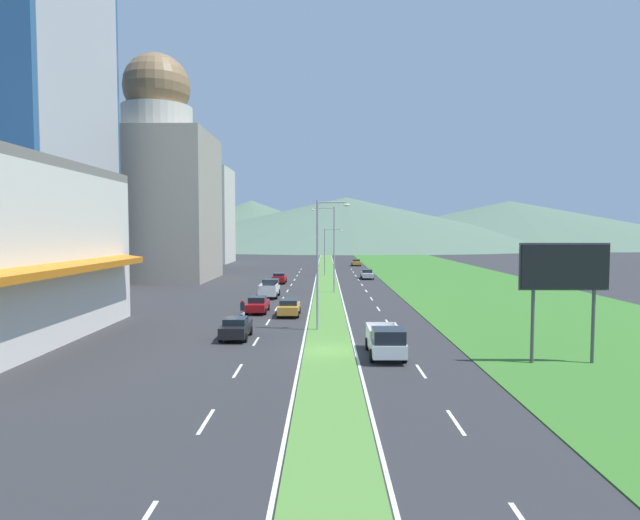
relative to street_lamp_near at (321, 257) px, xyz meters
The scene contains 47 objects.
ground_plane 9.22m from the street_lamp_near, 85.48° to the right, with size 600.00×600.00×0.00m, color #2D2D30.
grass_median 53.12m from the street_lamp_near, 89.38° to the left, with size 3.20×240.00×0.06m, color #518438.
grass_verge_right 57.18m from the street_lamp_near, 68.16° to the left, with size 24.00×240.00×0.06m, color #387028.
lane_dash_left_1 20.85m from the street_lamp_near, 103.07° to the right, with size 0.16×2.80×0.01m, color silver.
lane_dash_left_2 13.93m from the street_lamp_near, 110.92° to the right, with size 0.16×2.80×0.01m, color silver.
lane_dash_left_3 8.43m from the street_lamp_near, 137.25° to the right, with size 0.16×2.80×0.01m, color silver.
lane_dash_left_4 8.10m from the street_lamp_near, 142.50° to the left, with size 0.16×2.80×0.01m, color silver.
lane_dash_left_5 13.33m from the street_lamp_near, 112.13° to the left, with size 0.16×2.80×0.01m, color silver.
lane_dash_left_6 20.18m from the street_lamp_near, 103.55° to the left, with size 0.16×2.80×0.01m, color silver.
lane_dash_left_7 27.47m from the street_lamp_near, 99.71° to the left, with size 0.16×2.80×0.01m, color silver.
lane_dash_left_8 34.92m from the street_lamp_near, 97.56° to the left, with size 0.16×2.80×0.01m, color silver.
lane_dash_left_9 42.45m from the street_lamp_near, 96.19° to the left, with size 0.16×2.80×0.01m, color silver.
lane_dash_left_10 50.02m from the street_lamp_near, 95.23° to the left, with size 0.16×2.80×0.01m, color silver.
lane_dash_left_11 57.61m from the street_lamp_near, 94.53° to the left, with size 0.16×2.80×0.01m, color silver.
lane_dash_left_12 65.22m from the street_lamp_near, 94.00° to the left, with size 0.16×2.80×0.01m, color silver.
lane_dash_right_1 21.12m from the street_lamp_near, 73.81° to the right, with size 0.16×2.80×0.01m, color silver.
lane_dash_right_2 14.34m from the street_lamp_near, 64.45° to the right, with size 0.16×2.80×0.01m, color silver.
lane_dash_right_3 9.09m from the street_lamp_near, 36.47° to the right, with size 0.16×2.80×0.01m, color silver.
lane_dash_right_4 8.78m from the street_lamp_near, 31.53° to the left, with size 0.16×2.80×0.01m, color silver.
lane_dash_right_5 13.76m from the street_lamp_near, 63.04° to the left, with size 0.16×2.80×0.01m, color silver.
lane_dash_right_6 20.47m from the street_lamp_near, 73.23° to the left, with size 0.16×2.80×0.01m, color silver.
lane_dash_right_7 27.68m from the street_lamp_near, 77.92° to the left, with size 0.16×2.80×0.01m, color silver.
lane_dash_right_8 35.08m from the street_lamp_near, 80.58° to the left, with size 0.16×2.80×0.01m, color silver.
lane_dash_right_9 42.58m from the street_lamp_near, 82.28° to the left, with size 0.16×2.80×0.01m, color silver.
lane_dash_right_10 50.13m from the street_lamp_near, 83.47° to the left, with size 0.16×2.80×0.01m, color silver.
lane_dash_right_11 57.71m from the street_lamp_near, 84.34° to the left, with size 0.16×2.80×0.01m, color silver.
lane_dash_right_12 65.31m from the street_lamp_near, 85.00° to the left, with size 0.16×2.80×0.01m, color silver.
edge_line_median_left 53.13m from the street_lamp_near, 91.28° to the left, with size 0.16×240.00×0.01m, color silver.
edge_line_median_right 53.17m from the street_lamp_near, 87.49° to the left, with size 0.16×240.00×0.01m, color silver.
domed_building 50.30m from the street_lamp_near, 121.79° to the left, with size 16.77×16.77×35.42m.
midrise_colored 90.88m from the street_lamp_near, 109.16° to the left, with size 14.14×14.14×22.81m, color beige.
hill_far_left 279.67m from the street_lamp_near, 99.22° to the left, with size 144.85×144.85×26.18m, color #516B56.
hill_far_center 237.23m from the street_lamp_near, 87.27° to the left, with size 225.95×225.95×25.53m, color #516B56.
hill_far_right 285.89m from the street_lamp_near, 67.86° to the left, with size 235.05×235.05×25.13m, color #516B56.
street_lamp_near is the anchor object (origin of this frame).
street_lamp_mid 24.69m from the street_lamp_near, 87.24° to the left, with size 3.01×0.44×10.78m.
street_lamp_far 49.25m from the street_lamp_near, 89.23° to the left, with size 3.19×0.37×8.17m.
billboard_roadside 17.51m from the street_lamp_near, 35.59° to the right, with size 5.23×0.28×7.10m.
car_0 37.24m from the street_lamp_near, 100.09° to the left, with size 2.01×4.54×1.55m.
car_1 75.64m from the street_lamp_near, 84.47° to the left, with size 1.99×4.34×1.44m.
car_2 8.99m from the street_lamp_near, 113.35° to the left, with size 1.98×4.18×1.51m.
car_3 11.73m from the street_lamp_near, 124.89° to the left, with size 1.94×4.53×1.56m.
car_4 44.42m from the street_lamp_near, 80.68° to the left, with size 1.95×4.60×1.54m.
car_5 8.50m from the street_lamp_near, 152.04° to the right, with size 1.97×4.10×1.55m.
pickup_truck_0 21.76m from the street_lamp_near, 106.93° to the left, with size 2.18×5.40×2.00m.
pickup_truck_1 10.66m from the street_lamp_near, 64.62° to the right, with size 2.18×5.40×2.00m.
motorcycle_rider 9.64m from the street_lamp_near, 146.34° to the left, with size 0.36×2.00×1.80m.
Camera 1 is at (-0.23, -33.10, 7.80)m, focal length 29.13 mm.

